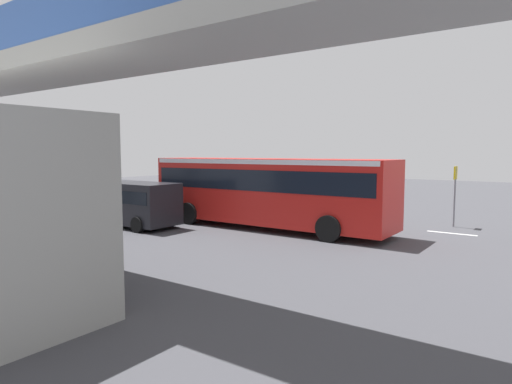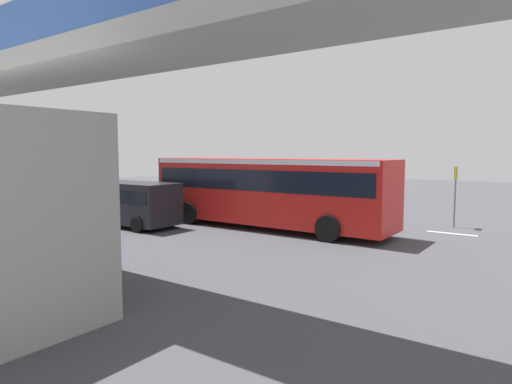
% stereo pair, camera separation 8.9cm
% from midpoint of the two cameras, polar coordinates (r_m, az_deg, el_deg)
% --- Properties ---
extents(ground, '(80.00, 80.00, 0.00)m').
position_cam_midpoint_polar(ground, '(20.42, 5.73, -4.55)').
color(ground, '#424247').
extents(city_bus, '(11.54, 2.85, 3.15)m').
position_cam_midpoint_polar(city_bus, '(19.91, 1.36, 0.69)').
color(city_bus, red).
rests_on(city_bus, ground).
extents(parked_van, '(4.80, 2.17, 2.05)m').
position_cam_midpoint_polar(parked_van, '(21.29, -15.96, -1.11)').
color(parked_van, black).
rests_on(parked_van, ground).
extents(bicycle_red, '(1.77, 0.44, 0.96)m').
position_cam_midpoint_polar(bicycle_red, '(25.63, -27.37, -2.28)').
color(bicycle_red, black).
rests_on(bicycle_red, ground).
extents(bicycle_blue, '(1.77, 0.44, 0.96)m').
position_cam_midpoint_polar(bicycle_blue, '(25.05, -22.35, -2.25)').
color(bicycle_blue, black).
rests_on(bicycle_blue, ground).
extents(bicycle_green, '(1.77, 0.44, 0.96)m').
position_cam_midpoint_polar(bicycle_green, '(27.00, -24.37, -1.81)').
color(bicycle_green, black).
rests_on(bicycle_green, ground).
extents(traffic_sign, '(0.08, 0.60, 2.80)m').
position_cam_midpoint_polar(traffic_sign, '(22.13, 24.25, 0.70)').
color(traffic_sign, slate).
rests_on(traffic_sign, ground).
extents(lane_dash_leftmost, '(2.00, 0.20, 0.01)m').
position_cam_midpoint_polar(lane_dash_leftmost, '(20.54, 23.88, -4.90)').
color(lane_dash_leftmost, silver).
rests_on(lane_dash_leftmost, ground).
extents(lane_dash_left, '(2.00, 0.20, 0.01)m').
position_cam_midpoint_polar(lane_dash_left, '(21.66, 13.43, -4.10)').
color(lane_dash_left, silver).
rests_on(lane_dash_left, ground).
extents(lane_dash_centre, '(2.00, 0.20, 0.01)m').
position_cam_midpoint_polar(lane_dash_centre, '(23.42, 4.30, -3.28)').
color(lane_dash_centre, silver).
rests_on(lane_dash_centre, ground).
extents(lane_dash_right, '(2.00, 0.20, 0.01)m').
position_cam_midpoint_polar(lane_dash_right, '(25.68, -3.39, -2.53)').
color(lane_dash_right, silver).
rests_on(lane_dash_right, ground).
extents(pedestrian_overpass, '(26.99, 2.60, 7.13)m').
position_cam_midpoint_polar(pedestrian_overpass, '(12.21, -20.20, 13.65)').
color(pedestrian_overpass, '#9E9E99').
rests_on(pedestrian_overpass, ground).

